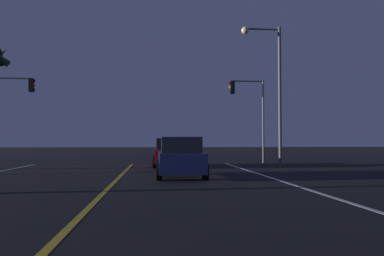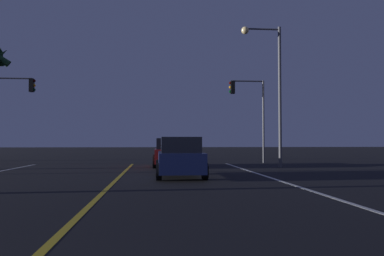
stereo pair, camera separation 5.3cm
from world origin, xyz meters
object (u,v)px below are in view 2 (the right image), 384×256
traffic_light_near_left (14,100)px  street_lamp_right_far (271,78)px  car_ahead_far (170,153)px  car_lead_same_lane (180,158)px  traffic_light_near_right (248,102)px

traffic_light_near_left → street_lamp_right_far: street_lamp_right_far is taller
car_ahead_far → car_lead_same_lane: bearing=-178.4°
traffic_light_near_right → street_lamp_right_far: size_ratio=0.71×
car_lead_same_lane → traffic_light_near_left: 15.14m
car_lead_same_lane → street_lamp_right_far: (5.55, 5.30, 4.34)m
car_ahead_far → traffic_light_near_left: (-10.28, 3.46, 3.42)m
car_ahead_far → traffic_light_near_left: traffic_light_near_left is taller
car_ahead_far → traffic_light_near_right: size_ratio=0.74×
traffic_light_near_left → street_lamp_right_far: (16.02, -5.10, 0.92)m
car_ahead_far → traffic_light_near_left: size_ratio=0.74×
car_lead_same_lane → street_lamp_right_far: size_ratio=0.53×
car_lead_same_lane → street_lamp_right_far: street_lamp_right_far is taller
car_lead_same_lane → traffic_light_near_right: bearing=-27.5°
traffic_light_near_left → car_lead_same_lane: bearing=-44.8°
car_ahead_far → street_lamp_right_far: bearing=-105.9°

